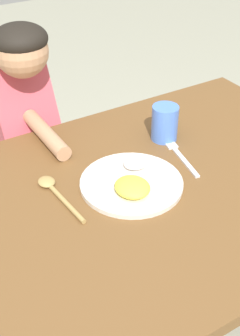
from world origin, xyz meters
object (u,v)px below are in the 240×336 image
Objects in this scene: plate at (132,182)px; drinking_cup at (165,123)px; spoon at (55,190)px; fork at (179,155)px; person at (26,148)px.

drinking_cup is (0.21, 0.15, 0.04)m from plate.
plate is 1.26× the size of spoon.
person is at bearing 42.54° from fork.
person reaches higher than spoon.
fork is 1.03× the size of spoon.
fork is at bearing 14.77° from plate.
drinking_cup is at bearing -84.15° from spoon.
drinking_cup reaches higher than fork.
plate is 2.51× the size of drinking_cup.
person is (-0.29, 0.47, -0.15)m from fork.
fork is 0.57m from person.
drinking_cup is 0.52m from person.
person is at bearing 128.81° from drinking_cup.
person is at bearing 100.59° from plate.
spoon is at bearing 79.46° from person.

